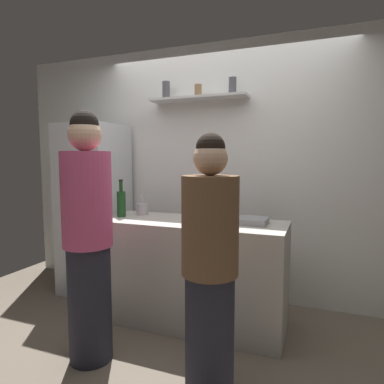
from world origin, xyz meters
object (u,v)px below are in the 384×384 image
(wine_bottle_green_glass, at_px, (121,203))
(person_brown_jacket, at_px, (210,269))
(utensil_holder, at_px, (142,209))
(refrigerator, at_px, (94,209))
(wine_bottle_dark_glass, at_px, (219,207))
(person_pink_top, at_px, (88,239))
(baking_pan, at_px, (246,220))
(water_bottle_plastic, at_px, (205,209))

(wine_bottle_green_glass, xyz_separation_m, person_brown_jacket, (1.10, -0.76, -0.26))
(utensil_holder, distance_m, person_brown_jacket, 1.36)
(refrigerator, relative_size, wine_bottle_dark_glass, 5.51)
(person_pink_top, bearing_deg, refrigerator, -142.07)
(utensil_holder, distance_m, wine_bottle_green_glass, 0.22)
(refrigerator, bearing_deg, wine_bottle_green_glass, -31.23)
(refrigerator, bearing_deg, baking_pan, -8.49)
(refrigerator, relative_size, wine_bottle_green_glass, 5.20)
(baking_pan, bearing_deg, wine_bottle_green_glass, -175.65)
(utensil_holder, height_order, water_bottle_plastic, water_bottle_plastic)
(wine_bottle_green_glass, bearing_deg, refrigerator, 148.77)
(refrigerator, distance_m, wine_bottle_green_glass, 0.68)
(wine_bottle_dark_glass, xyz_separation_m, water_bottle_plastic, (-0.12, -0.03, -0.02))
(refrigerator, bearing_deg, wine_bottle_dark_glass, -8.57)
(wine_bottle_green_glass, height_order, person_brown_jacket, person_brown_jacket)
(wine_bottle_green_glass, xyz_separation_m, water_bottle_plastic, (0.78, 0.09, -0.03))
(refrigerator, distance_m, baking_pan, 1.73)
(baking_pan, height_order, water_bottle_plastic, water_bottle_plastic)
(utensil_holder, distance_m, water_bottle_plastic, 0.66)
(wine_bottle_dark_glass, xyz_separation_m, person_brown_jacket, (0.20, -0.88, -0.25))
(baking_pan, xyz_separation_m, water_bottle_plastic, (-0.37, 0.01, 0.08))
(baking_pan, bearing_deg, refrigerator, 171.51)
(wine_bottle_green_glass, bearing_deg, wine_bottle_dark_glass, 7.66)
(baking_pan, xyz_separation_m, utensil_holder, (-1.02, 0.08, 0.03))
(refrigerator, relative_size, utensil_holder, 8.19)
(baking_pan, distance_m, person_brown_jacket, 0.86)
(wine_bottle_dark_glass, bearing_deg, wine_bottle_green_glass, -172.34)
(refrigerator, xyz_separation_m, person_pink_top, (0.77, -1.09, -0.02))
(person_brown_jacket, bearing_deg, baking_pan, 15.54)
(wine_bottle_green_glass, bearing_deg, person_pink_top, -74.40)
(wine_bottle_green_glass, bearing_deg, water_bottle_plastic, 6.75)
(wine_bottle_green_glass, relative_size, person_brown_jacket, 0.22)
(refrigerator, relative_size, water_bottle_plastic, 7.99)
(person_brown_jacket, bearing_deg, refrigerator, 74.98)
(wine_bottle_green_glass, height_order, water_bottle_plastic, wine_bottle_green_glass)
(wine_bottle_dark_glass, relative_size, wine_bottle_green_glass, 0.94)
(person_pink_top, bearing_deg, utensil_holder, -172.28)
(refrigerator, height_order, wine_bottle_green_glass, refrigerator)
(baking_pan, bearing_deg, water_bottle_plastic, 179.17)
(refrigerator, height_order, wine_bottle_dark_glass, refrigerator)
(baking_pan, bearing_deg, person_brown_jacket, -92.86)
(utensil_holder, bearing_deg, person_pink_top, -84.77)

